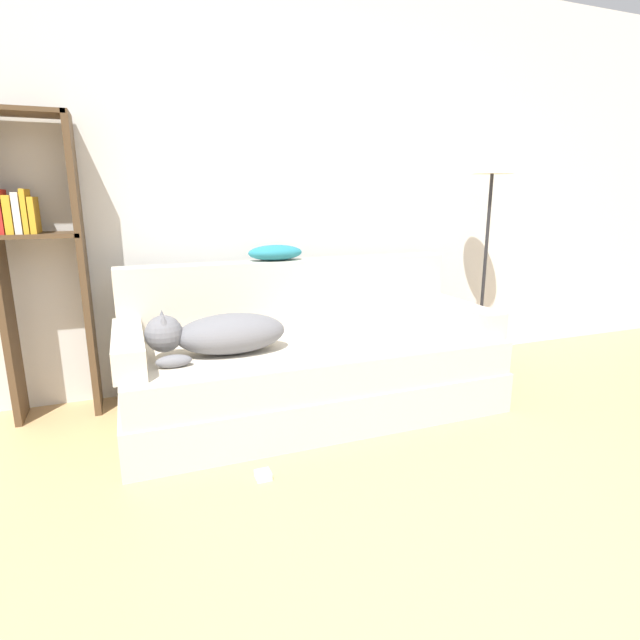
{
  "coord_description": "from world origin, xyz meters",
  "views": [
    {
      "loc": [
        -1.0,
        -0.39,
        1.25
      ],
      "look_at": [
        -0.02,
        2.14,
        0.59
      ],
      "focal_mm": 28.0,
      "sensor_mm": 36.0,
      "label": 1
    }
  ],
  "objects_px": {
    "throw_pillow": "(275,253)",
    "couch": "(314,377)",
    "laptop": "(332,342)",
    "floor_lamp": "(491,182)",
    "bookshelf": "(38,252)",
    "power_adapter": "(263,475)",
    "dog": "(220,334)"
  },
  "relations": [
    {
      "from": "dog",
      "to": "power_adapter",
      "type": "bearing_deg",
      "value": -82.92
    },
    {
      "from": "floor_lamp",
      "to": "power_adapter",
      "type": "bearing_deg",
      "value": -154.44
    },
    {
      "from": "throw_pillow",
      "to": "floor_lamp",
      "type": "height_order",
      "value": "floor_lamp"
    },
    {
      "from": "dog",
      "to": "throw_pillow",
      "type": "relative_size",
      "value": 2.13
    },
    {
      "from": "dog",
      "to": "floor_lamp",
      "type": "height_order",
      "value": "floor_lamp"
    },
    {
      "from": "dog",
      "to": "floor_lamp",
      "type": "xyz_separation_m",
      "value": [
        1.98,
        0.34,
        0.81
      ]
    },
    {
      "from": "bookshelf",
      "to": "power_adapter",
      "type": "bearing_deg",
      "value": -50.01
    },
    {
      "from": "laptop",
      "to": "floor_lamp",
      "type": "distance_m",
      "value": 1.66
    },
    {
      "from": "dog",
      "to": "throw_pillow",
      "type": "bearing_deg",
      "value": 45.5
    },
    {
      "from": "bookshelf",
      "to": "floor_lamp",
      "type": "relative_size",
      "value": 1.07
    },
    {
      "from": "power_adapter",
      "to": "couch",
      "type": "bearing_deg",
      "value": 52.23
    },
    {
      "from": "power_adapter",
      "to": "bookshelf",
      "type": "bearing_deg",
      "value": 129.99
    },
    {
      "from": "couch",
      "to": "floor_lamp",
      "type": "relative_size",
      "value": 1.37
    },
    {
      "from": "power_adapter",
      "to": "laptop",
      "type": "bearing_deg",
      "value": 44.09
    },
    {
      "from": "throw_pillow",
      "to": "dog",
      "type": "bearing_deg",
      "value": -134.5
    },
    {
      "from": "power_adapter",
      "to": "floor_lamp",
      "type": "bearing_deg",
      "value": 25.56
    },
    {
      "from": "couch",
      "to": "laptop",
      "type": "bearing_deg",
      "value": -41.95
    },
    {
      "from": "floor_lamp",
      "to": "power_adapter",
      "type": "xyz_separation_m",
      "value": [
        -1.91,
        -0.91,
        -1.34
      ]
    },
    {
      "from": "laptop",
      "to": "throw_pillow",
      "type": "bearing_deg",
      "value": 121.77
    },
    {
      "from": "bookshelf",
      "to": "power_adapter",
      "type": "xyz_separation_m",
      "value": [
        0.95,
        -1.14,
        -0.95
      ]
    },
    {
      "from": "couch",
      "to": "bookshelf",
      "type": "distance_m",
      "value": 1.7
    },
    {
      "from": "dog",
      "to": "power_adapter",
      "type": "relative_size",
      "value": 10.63
    },
    {
      "from": "couch",
      "to": "bookshelf",
      "type": "xyz_separation_m",
      "value": [
        -1.44,
        0.51,
        0.75
      ]
    },
    {
      "from": "couch",
      "to": "power_adapter",
      "type": "relative_size",
      "value": 31.49
    },
    {
      "from": "throw_pillow",
      "to": "bookshelf",
      "type": "height_order",
      "value": "bookshelf"
    },
    {
      "from": "couch",
      "to": "bookshelf",
      "type": "height_order",
      "value": "bookshelf"
    },
    {
      "from": "laptop",
      "to": "throw_pillow",
      "type": "xyz_separation_m",
      "value": [
        -0.19,
        0.48,
        0.47
      ]
    },
    {
      "from": "floor_lamp",
      "to": "power_adapter",
      "type": "distance_m",
      "value": 2.51
    },
    {
      "from": "couch",
      "to": "dog",
      "type": "height_order",
      "value": "dog"
    },
    {
      "from": "throw_pillow",
      "to": "couch",
      "type": "bearing_deg",
      "value": -75.12
    },
    {
      "from": "couch",
      "to": "throw_pillow",
      "type": "xyz_separation_m",
      "value": [
        -0.11,
        0.4,
        0.7
      ]
    },
    {
      "from": "couch",
      "to": "power_adapter",
      "type": "height_order",
      "value": "couch"
    }
  ]
}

